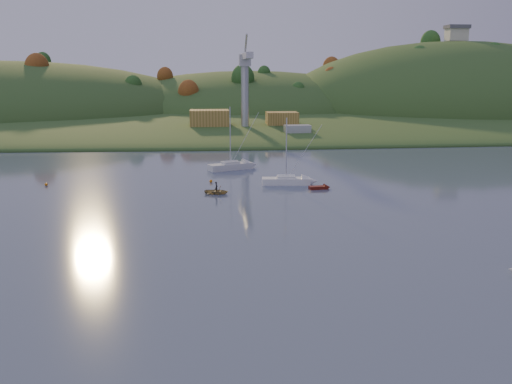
{
  "coord_description": "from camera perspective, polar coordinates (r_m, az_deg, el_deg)",
  "views": [
    {
      "loc": [
        -9.08,
        -40.66,
        18.34
      ],
      "look_at": [
        -2.72,
        31.51,
        2.79
      ],
      "focal_mm": 40.0,
      "sensor_mm": 36.0,
      "label": 1
    }
  ],
  "objects": [
    {
      "name": "dock_crane",
      "position": [
        159.44,
        -1.08,
        11.69
      ],
      "size": [
        3.2,
        28.0,
        20.3
      ],
      "color": "#B7B7BC",
      "rests_on": "wharf"
    },
    {
      "name": "buoy_2",
      "position": [
        94.92,
        -4.53,
        1.09
      ],
      "size": [
        0.5,
        0.5,
        0.5
      ],
      "primitive_type": "sphere",
      "color": "orange",
      "rests_on": "ground"
    },
    {
      "name": "red_tender",
      "position": [
        90.21,
        6.66,
        0.46
      ],
      "size": [
        3.57,
        1.57,
        1.18
      ],
      "rotation": [
        0.0,
        0.0,
        0.12
      ],
      "color": "#58150C",
      "rests_on": "ground"
    },
    {
      "name": "buoy_1",
      "position": [
        97.93,
        -20.24,
        0.71
      ],
      "size": [
        0.5,
        0.5,
        0.5
      ],
      "primitive_type": "sphere",
      "color": "orange",
      "rests_on": "ground"
    },
    {
      "name": "hill_center",
      "position": [
        252.05,
        -0.69,
        7.94
      ],
      "size": [
        140.0,
        120.0,
        36.0
      ],
      "primitive_type": "ellipsoid",
      "color": "#27471C",
      "rests_on": "ground"
    },
    {
      "name": "hilltop_house",
      "position": [
        258.06,
        19.43,
        14.8
      ],
      "size": [
        9.0,
        7.0,
        6.45
      ],
      "color": "beige",
      "rests_on": "hill_right"
    },
    {
      "name": "hillside_trees",
      "position": [
        226.58,
        -2.75,
        7.46
      ],
      "size": [
        280.0,
        50.0,
        32.0
      ],
      "primitive_type": null,
      "color": "#1B491A",
      "rests_on": "ground"
    },
    {
      "name": "shed_east",
      "position": [
        166.72,
        2.61,
        7.31
      ],
      "size": [
        9.0,
        7.0,
        4.0
      ],
      "primitive_type": "cube",
      "color": "olive",
      "rests_on": "wharf"
    },
    {
      "name": "shed_west",
      "position": [
        164.22,
        -4.68,
        7.35
      ],
      "size": [
        11.0,
        8.0,
        4.8
      ],
      "primitive_type": "cube",
      "color": "olive",
      "rests_on": "wharf"
    },
    {
      "name": "wharf",
      "position": [
        164.16,
        -0.09,
        6.12
      ],
      "size": [
        42.0,
        16.0,
        2.4
      ],
      "primitive_type": "cube",
      "color": "slate",
      "rests_on": "ground"
    },
    {
      "name": "work_vessel",
      "position": [
        151.74,
        4.14,
        5.7
      ],
      "size": [
        16.26,
        6.54,
        4.11
      ],
      "rotation": [
        0.0,
        0.0,
        0.05
      ],
      "color": "slate",
      "rests_on": "ground"
    },
    {
      "name": "hill_right",
      "position": [
        258.27,
        18.9,
        7.4
      ],
      "size": [
        150.0,
        130.0,
        60.0
      ],
      "primitive_type": "ellipsoid",
      "color": "#27471C",
      "rests_on": "ground"
    },
    {
      "name": "sailboat_near",
      "position": [
        107.11,
        -2.56,
        2.65
      ],
      "size": [
        8.73,
        5.81,
        11.71
      ],
      "rotation": [
        0.0,
        0.0,
        0.43
      ],
      "color": "silver",
      "rests_on": "ground"
    },
    {
      "name": "sailboat_far",
      "position": [
        93.15,
        3.02,
        1.19
      ],
      "size": [
        7.99,
        2.96,
        10.87
      ],
      "rotation": [
        0.0,
        0.0,
        -0.08
      ],
      "color": "white",
      "rests_on": "ground"
    },
    {
      "name": "hill_left",
      "position": [
        254.56,
        -23.75,
        6.97
      ],
      "size": [
        170.0,
        140.0,
        44.0
      ],
      "primitive_type": "ellipsoid",
      "color": "#27471C",
      "rests_on": "ground"
    },
    {
      "name": "far_shore",
      "position": [
        271.43,
        -3.14,
        8.22
      ],
      "size": [
        620.0,
        220.0,
        1.5
      ],
      "primitive_type": "cube",
      "color": "#27471C",
      "rests_on": "ground"
    },
    {
      "name": "ground",
      "position": [
        45.52,
        7.06,
        -11.75
      ],
      "size": [
        500.0,
        500.0,
        0.0
      ],
      "primitive_type": "plane",
      "color": "#3D4964",
      "rests_on": "ground"
    },
    {
      "name": "shore_slope",
      "position": [
        206.67,
        -2.52,
        7.01
      ],
      "size": [
        640.0,
        150.0,
        7.0
      ],
      "primitive_type": "ellipsoid",
      "color": "#27471C",
      "rests_on": "ground"
    },
    {
      "name": "paddler",
      "position": [
        86.16,
        -3.97,
        0.34
      ],
      "size": [
        0.51,
        0.66,
        1.61
      ],
      "primitive_type": "imported",
      "rotation": [
        0.0,
        0.0,
        1.34
      ],
      "color": "black",
      "rests_on": "ground"
    },
    {
      "name": "canoe",
      "position": [
        86.25,
        -3.97,
        0.06
      ],
      "size": [
        4.13,
        3.36,
        0.75
      ],
      "primitive_type": "imported",
      "rotation": [
        0.0,
        0.0,
        1.34
      ],
      "color": "tan",
      "rests_on": "ground"
    }
  ]
}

